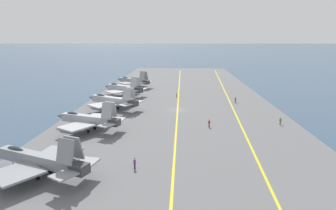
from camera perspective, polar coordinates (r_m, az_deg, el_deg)
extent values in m
plane|color=#334C66|center=(78.72, 1.83, -1.16)|extent=(2000.00, 2000.00, 0.00)
cube|color=slate|center=(78.67, 1.83, -1.02)|extent=(218.09, 53.21, 0.40)
cube|color=yellow|center=(79.78, 12.40, -0.97)|extent=(195.99, 11.37, 0.01)
cube|color=yellow|center=(78.62, 1.84, -0.87)|extent=(196.28, 0.36, 0.01)
cube|color=gray|center=(45.01, -23.87, -9.36)|extent=(6.25, 12.38, 1.56)
cube|color=#38383A|center=(39.93, -16.49, -11.58)|extent=(2.44, 2.59, 1.33)
ellipsoid|color=#232D38|center=(47.62, -27.07, -7.53)|extent=(1.96, 3.19, 0.86)
cube|color=gray|center=(42.86, -27.01, -11.52)|extent=(7.70, 7.70, 0.28)
cube|color=gray|center=(47.10, -20.23, -8.73)|extent=(6.24, 6.23, 0.28)
cube|color=gray|center=(39.38, -19.03, -8.39)|extent=(1.80, 2.59, 3.13)
cube|color=gray|center=(40.48, -17.42, -7.69)|extent=(1.80, 2.59, 3.13)
cube|color=gray|center=(38.83, -19.24, -12.50)|extent=(3.65, 3.53, 0.20)
cube|color=gray|center=(41.74, -15.04, -10.40)|extent=(3.25, 2.95, 0.20)
cylinder|color=#B2B2B7|center=(49.06, -27.43, -9.88)|extent=(0.16, 0.16, 1.59)
cylinder|color=black|center=(49.24, -27.37, -10.41)|extent=(0.43, 0.64, 0.60)
cylinder|color=#B2B2B7|center=(44.04, -23.63, -12.04)|extent=(0.16, 0.16, 1.59)
cylinder|color=black|center=(44.24, -23.57, -12.63)|extent=(0.43, 0.64, 0.60)
cylinder|color=#B2B2B7|center=(45.36, -21.55, -11.13)|extent=(0.16, 0.16, 1.59)
cylinder|color=black|center=(45.55, -21.49, -11.70)|extent=(0.43, 0.64, 0.60)
cube|color=#9EA3A8|center=(62.58, -15.30, -2.59)|extent=(5.10, 11.05, 1.56)
cone|color=#5B5E60|center=(66.59, -19.77, -1.98)|extent=(2.09, 2.48, 1.49)
cube|color=#38383A|center=(58.93, -10.12, -3.28)|extent=(2.29, 2.29, 1.33)
ellipsoid|color=#232D38|center=(64.45, -17.75, -1.63)|extent=(1.69, 2.84, 0.86)
cube|color=#9EA3A8|center=(59.76, -17.05, -3.93)|extent=(7.37, 7.12, 0.28)
cube|color=#9EA3A8|center=(65.31, -13.12, -2.30)|extent=(6.05, 5.29, 0.28)
cube|color=#9EA3A8|center=(58.30, -11.64, -1.13)|extent=(1.58, 2.30, 3.08)
cube|color=#9EA3A8|center=(59.64, -10.78, -0.78)|extent=(1.58, 2.30, 3.08)
cube|color=#9EA3A8|center=(57.40, -11.65, -3.77)|extent=(3.47, 3.20, 0.20)
cube|color=#9EA3A8|center=(60.94, -9.41, -2.71)|extent=(3.09, 2.52, 0.20)
cylinder|color=#B2B2B7|center=(65.51, -18.13, -3.55)|extent=(0.16, 0.16, 1.64)
cylinder|color=black|center=(65.65, -18.10, -3.99)|extent=(0.40, 0.64, 0.60)
cylinder|color=#B2B2B7|center=(61.51, -14.98, -4.39)|extent=(0.16, 0.16, 1.64)
cylinder|color=black|center=(61.67, -14.95, -4.85)|extent=(0.40, 0.64, 0.60)
cylinder|color=#B2B2B7|center=(63.20, -13.80, -3.87)|extent=(0.16, 0.16, 1.64)
cylinder|color=black|center=(63.35, -13.78, -4.32)|extent=(0.40, 0.64, 0.60)
cube|color=#A8AAAF|center=(79.83, -10.78, 0.91)|extent=(7.50, 11.62, 1.69)
cone|color=#5B5E60|center=(84.79, -14.36, 1.42)|extent=(2.54, 2.83, 1.61)
cube|color=#38383A|center=(75.14, -6.63, 0.32)|extent=(2.68, 2.70, 1.44)
ellipsoid|color=#232D38|center=(82.23, -12.73, 1.74)|extent=(2.28, 3.08, 0.93)
cube|color=#A8AAAF|center=(77.07, -12.36, 0.00)|extent=(7.77, 7.76, 0.28)
cube|color=#A8AAAF|center=(82.35, -8.83, 0.96)|extent=(6.84, 6.64, 0.28)
cube|color=#A8AAAF|center=(74.83, -7.90, 2.05)|extent=(1.93, 2.49, 2.91)
cube|color=#A8AAAF|center=(76.18, -7.05, 2.26)|extent=(1.93, 2.49, 2.91)
cube|color=#A8AAAF|center=(73.75, -8.02, 0.05)|extent=(3.65, 3.58, 0.20)
cube|color=#A8AAAF|center=(77.16, -5.89, 0.67)|extent=(3.41, 3.13, 0.20)
cylinder|color=#B2B2B7|center=(83.30, -13.06, 0.14)|extent=(0.16, 0.16, 1.60)
cylinder|color=black|center=(83.41, -13.05, -0.20)|extent=(0.48, 0.63, 0.60)
cylinder|color=#B2B2B7|center=(78.50, -10.63, -0.51)|extent=(0.16, 0.16, 1.60)
cylinder|color=black|center=(78.62, -10.62, -0.87)|extent=(0.48, 0.63, 0.60)
cylinder|color=#B2B2B7|center=(80.21, -9.50, -0.18)|extent=(0.16, 0.16, 1.60)
cylinder|color=black|center=(80.33, -9.48, -0.53)|extent=(0.48, 0.63, 0.60)
cube|color=#A8AAAF|center=(98.24, -8.71, 3.19)|extent=(7.35, 10.86, 1.87)
cone|color=#5B5E60|center=(102.73, -11.51, 3.49)|extent=(2.62, 2.77, 1.77)
cube|color=#38383A|center=(93.93, -5.58, 2.84)|extent=(2.79, 2.68, 1.59)
ellipsoid|color=#232D38|center=(100.42, -10.23, 3.85)|extent=(2.28, 2.93, 1.03)
cube|color=#A8AAAF|center=(95.56, -9.89, 2.51)|extent=(7.08, 7.08, 0.28)
cube|color=#A8AAAF|center=(100.68, -7.24, 3.11)|extent=(6.23, 6.16, 0.28)
cube|color=#A8AAAF|center=(93.55, -6.58, 4.32)|extent=(1.91, 2.35, 3.07)
cube|color=#A8AAAF|center=(95.06, -5.84, 4.47)|extent=(1.91, 2.35, 3.07)
cube|color=#A8AAAF|center=(92.42, -6.70, 2.65)|extent=(3.54, 3.46, 0.20)
cube|color=#A8AAAF|center=(96.02, -4.94, 3.07)|extent=(3.37, 3.00, 0.20)
cylinder|color=#B2B2B7|center=(101.36, -10.49, 2.44)|extent=(0.16, 0.16, 1.53)
cylinder|color=black|center=(101.45, -10.48, 2.18)|extent=(0.49, 0.63, 0.60)
cylinder|color=#B2B2B7|center=(96.81, -8.67, 2.03)|extent=(0.16, 0.16, 1.53)
cylinder|color=black|center=(96.90, -8.66, 1.76)|extent=(0.49, 0.63, 0.60)
cylinder|color=#B2B2B7|center=(98.75, -7.67, 2.27)|extent=(0.16, 0.16, 1.53)
cylinder|color=black|center=(98.84, -7.67, 2.00)|extent=(0.49, 0.63, 0.60)
cube|color=gray|center=(115.16, -6.87, 4.62)|extent=(8.17, 10.93, 1.55)
cone|color=#5B5E60|center=(120.14, -9.31, 4.87)|extent=(2.52, 2.73, 1.47)
cube|color=#38383A|center=(110.29, -4.15, 4.32)|extent=(2.59, 2.64, 1.32)
ellipsoid|color=#232D38|center=(117.64, -8.19, 5.11)|extent=(2.38, 2.93, 0.85)
cube|color=gray|center=(112.73, -7.82, 4.16)|extent=(7.08, 7.03, 0.28)
cube|color=gray|center=(117.20, -5.65, 4.54)|extent=(6.27, 6.59, 0.28)
cube|color=gray|center=(110.24, -4.96, 5.56)|extent=(2.11, 2.46, 3.21)
cube|color=gray|center=(111.44, -4.40, 5.65)|extent=(2.11, 2.46, 3.21)
cube|color=gray|center=(109.02, -5.10, 4.21)|extent=(3.61, 3.61, 0.20)
cube|color=gray|center=(112.24, -3.60, 4.47)|extent=(3.50, 3.26, 0.20)
cylinder|color=#B2B2B7|center=(118.55, -8.43, 4.02)|extent=(0.16, 0.16, 1.67)
cylinder|color=black|center=(118.63, -8.42, 3.76)|extent=(0.52, 0.62, 0.60)
cylinder|color=#B2B2B7|center=(113.77, -6.78, 3.70)|extent=(0.16, 0.16, 1.67)
cylinder|color=black|center=(113.86, -6.77, 3.44)|extent=(0.52, 0.62, 0.60)
cylinder|color=#B2B2B7|center=(115.32, -6.03, 3.84)|extent=(0.16, 0.16, 1.67)
cylinder|color=black|center=(115.41, -6.03, 3.58)|extent=(0.52, 0.62, 0.60)
cylinder|color=#4C473D|center=(95.41, 1.63, 1.79)|extent=(0.24, 0.24, 0.81)
cube|color=white|center=(95.29, 1.64, 2.19)|extent=(0.42, 0.46, 0.52)
sphere|color=tan|center=(95.21, 1.64, 2.42)|extent=(0.22, 0.22, 0.22)
sphere|color=white|center=(95.20, 1.64, 2.45)|extent=(0.24, 0.24, 0.24)
cylinder|color=#383328|center=(88.55, 12.72, 0.66)|extent=(0.24, 0.24, 0.92)
cube|color=brown|center=(88.39, 12.75, 1.14)|extent=(0.41, 0.46, 0.61)
sphere|color=beige|center=(88.31, 12.76, 1.42)|extent=(0.22, 0.22, 0.22)
sphere|color=brown|center=(88.30, 12.76, 1.46)|extent=(0.24, 0.24, 0.24)
cylinder|color=#4C473D|center=(69.20, 20.60, -3.23)|extent=(0.24, 0.24, 0.84)
cube|color=green|center=(69.02, 20.64, -2.68)|extent=(0.45, 0.46, 0.55)
sphere|color=beige|center=(68.92, 20.67, -2.35)|extent=(0.22, 0.22, 0.22)
sphere|color=green|center=(68.91, 20.67, -2.30)|extent=(0.24, 0.24, 0.24)
cylinder|color=#383328|center=(63.71, 7.83, -3.87)|extent=(0.24, 0.24, 0.80)
cube|color=red|center=(63.52, 7.85, -3.26)|extent=(0.45, 0.45, 0.60)
sphere|color=tan|center=(63.40, 7.86, -2.89)|extent=(0.22, 0.22, 0.22)
sphere|color=red|center=(63.39, 7.86, -2.84)|extent=(0.24, 0.24, 0.24)
cylinder|color=#232328|center=(44.10, -6.35, -11.51)|extent=(0.24, 0.24, 0.82)
cube|color=purple|center=(43.82, -6.38, -10.67)|extent=(0.33, 0.42, 0.59)
sphere|color=beige|center=(43.65, -6.39, -10.16)|extent=(0.22, 0.22, 0.22)
sphere|color=purple|center=(43.63, -6.39, -10.09)|extent=(0.24, 0.24, 0.24)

